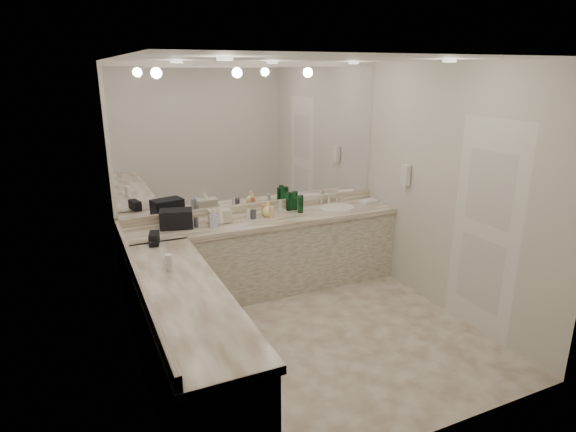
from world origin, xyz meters
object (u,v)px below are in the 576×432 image
soap_bottle_b (213,218)px  sink (337,208)px  cream_cosmetic_case (220,217)px  hand_towel (368,202)px  soap_bottle_a (219,213)px  wall_phone (406,175)px  soap_bottle_c (268,209)px  black_toiletry_bag (176,219)px

soap_bottle_b → sink: bearing=3.5°
cream_cosmetic_case → hand_towel: size_ratio=1.07×
soap_bottle_a → soap_bottle_b: soap_bottle_a is taller
soap_bottle_a → wall_phone: bearing=-13.1°
sink → hand_towel: 0.47m
hand_towel → soap_bottle_a: 1.96m
hand_towel → wall_phone: bearing=-75.4°
hand_towel → soap_bottle_c: 1.38m
sink → black_toiletry_bag: 1.95m
hand_towel → soap_bottle_b: bearing=-176.6°
sink → soap_bottle_a: size_ratio=1.85×
soap_bottle_c → wall_phone: bearing=-19.0°
soap_bottle_b → soap_bottle_c: (0.67, 0.12, -0.01)m
black_toiletry_bag → soap_bottle_a: bearing=-7.9°
black_toiletry_bag → soap_bottle_a: size_ratio=1.43×
black_toiletry_bag → cream_cosmetic_case: 0.47m
wall_phone → sink: bearing=140.4°
wall_phone → hand_towel: 0.69m
cream_cosmetic_case → hand_towel: 1.94m
soap_bottle_b → soap_bottle_c: bearing=10.0°
sink → cream_cosmetic_case: (-1.47, 0.03, 0.07)m
soap_bottle_b → soap_bottle_c: size_ratio=1.15×
black_toiletry_bag → cream_cosmetic_case: (0.47, -0.02, -0.03)m
soap_bottle_b → soap_bottle_c: soap_bottle_b is taller
black_toiletry_bag → soap_bottle_b: bearing=-22.1°
hand_towel → sink: bearing=-177.0°
sink → soap_bottle_b: soap_bottle_b is taller
soap_bottle_a → soap_bottle_b: size_ratio=1.19×
hand_towel → soap_bottle_b: 2.05m
black_toiletry_bag → soap_bottle_b: soap_bottle_b is taller
black_toiletry_bag → soap_bottle_c: 1.04m
cream_cosmetic_case → soap_bottle_b: bearing=-128.8°
wall_phone → soap_bottle_c: bearing=161.0°
black_toiletry_bag → hand_towel: size_ratio=1.52×
black_toiletry_bag → cream_cosmetic_case: black_toiletry_bag is taller
sink → hand_towel: bearing=3.0°
soap_bottle_b → soap_bottle_c: 0.69m
sink → soap_bottle_b: bearing=-176.5°
black_toiletry_bag → soap_bottle_c: black_toiletry_bag is taller
soap_bottle_b → cream_cosmetic_case: bearing=49.8°
soap_bottle_a → soap_bottle_c: size_ratio=1.37×
sink → cream_cosmetic_case: cream_cosmetic_case is taller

